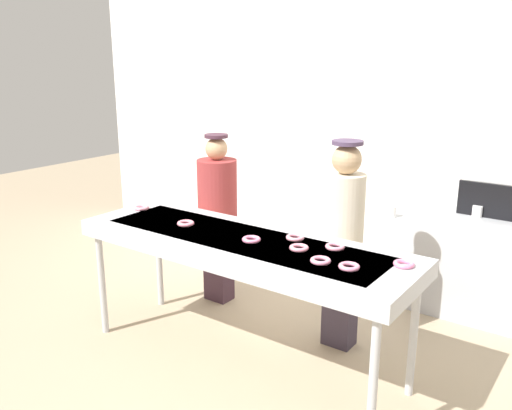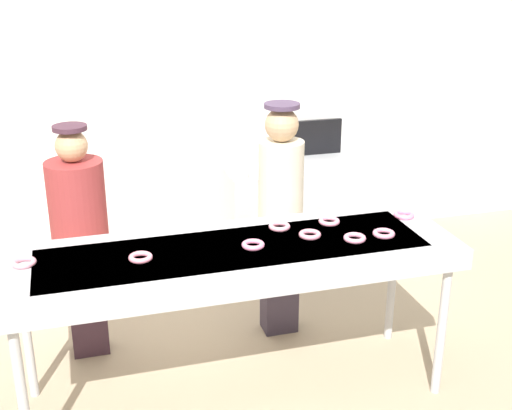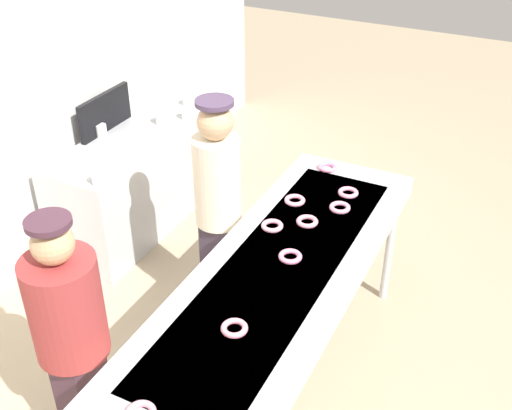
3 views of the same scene
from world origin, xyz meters
The scene contains 21 objects.
ground_plane centered at (0.00, 0.00, 0.00)m, with size 16.00×16.00×0.00m, color tan.
back_wall centered at (0.00, 2.34, 1.65)m, with size 8.00×0.12×3.31m, color white.
fryer_conveyor centered at (0.00, 0.00, 0.93)m, with size 2.63×0.82×1.00m.
strawberry_donut_0 centered at (0.11, -0.02, 1.02)m, with size 0.13×0.13×0.03m, color pink.
strawberry_donut_1 centered at (0.48, 0.03, 1.02)m, with size 0.13×0.13×0.03m, color pink.
strawberry_donut_2 centered at (0.91, -0.08, 1.02)m, with size 0.13×0.13×0.03m, color pink.
strawberry_donut_3 centered at (0.71, -0.09, 1.02)m, with size 0.13×0.13×0.03m, color pink.
strawberry_donut_4 centered at (0.67, 0.19, 1.02)m, with size 0.13×0.13×0.03m, color pink.
strawberry_donut_5 centered at (1.17, 0.16, 1.02)m, with size 0.13×0.13×0.03m, color pink.
strawberry_donut_6 centered at (-1.15, 0.10, 1.02)m, with size 0.13×0.13×0.03m, color pink.
strawberry_donut_7 centered at (0.34, 0.20, 1.02)m, with size 0.13×0.13×0.03m, color pink.
strawberry_donut_8 centered at (-0.54, -0.01, 1.02)m, with size 0.13×0.13×0.03m, color pink.
worker_baker centered at (-0.84, 0.75, 0.92)m, with size 0.37×0.37×1.60m.
worker_assistant centered at (0.50, 0.66, 0.94)m, with size 0.31×0.31×1.68m.
prep_counter centered at (1.25, 1.89, 0.42)m, with size 1.69×0.62×0.84m, color #B7BABF.
paper_cup_0 centered at (1.13, 2.11, 0.90)m, with size 0.09×0.09×0.10m, color white.
paper_cup_1 centered at (1.73, 1.66, 0.90)m, with size 0.09×0.09×0.10m, color white.
paper_cup_2 centered at (1.99, 1.81, 0.90)m, with size 0.09×0.09×0.10m, color white.
paper_cup_3 centered at (1.55, 1.81, 0.90)m, with size 0.09×0.09×0.10m, color white.
paper_cup_4 centered at (0.49, 1.64, 0.90)m, with size 0.09×0.09×0.10m, color white.
menu_display centered at (1.25, 2.15, 1.00)m, with size 0.62×0.04×0.32m, color black.
Camera 2 is at (-0.85, -3.43, 2.61)m, focal length 47.25 mm.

